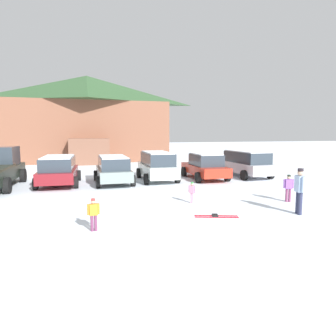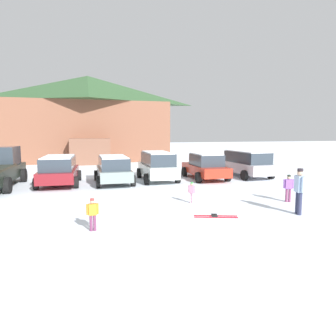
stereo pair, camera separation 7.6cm
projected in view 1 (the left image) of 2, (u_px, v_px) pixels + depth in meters
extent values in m
plane|color=white|center=(278.00, 255.00, 7.24)|extent=(160.00, 160.00, 0.00)
cube|color=brown|center=(88.00, 132.00, 31.87)|extent=(15.91, 7.60, 6.02)
pyramid|color=#2F522E|center=(87.00, 89.00, 31.35)|extent=(16.51, 8.20, 2.81)
cube|color=brown|center=(89.00, 152.00, 27.61)|extent=(3.61, 1.81, 2.40)
cube|color=maroon|center=(59.00, 174.00, 16.85)|extent=(2.02, 4.38, 0.59)
cube|color=#2D3842|center=(58.00, 163.00, 16.69)|extent=(1.76, 3.34, 0.67)
cube|color=white|center=(58.00, 157.00, 16.65)|extent=(1.64, 3.17, 0.06)
cylinder|color=black|center=(44.00, 176.00, 17.94)|extent=(0.24, 0.65, 0.64)
cylinder|color=black|center=(79.00, 175.00, 18.41)|extent=(0.24, 0.65, 0.64)
cylinder|color=black|center=(35.00, 184.00, 15.36)|extent=(0.24, 0.65, 0.64)
cylinder|color=black|center=(76.00, 182.00, 15.82)|extent=(0.24, 0.65, 0.64)
cube|color=gray|center=(113.00, 173.00, 17.33)|extent=(1.77, 4.16, 0.58)
cube|color=#2D3842|center=(113.00, 163.00, 17.17)|extent=(1.55, 3.16, 0.64)
cube|color=white|center=(113.00, 157.00, 17.13)|extent=(1.45, 3.00, 0.06)
cylinder|color=black|center=(96.00, 176.00, 18.33)|extent=(0.23, 0.64, 0.64)
cylinder|color=black|center=(126.00, 174.00, 18.84)|extent=(0.23, 0.64, 0.64)
cylinder|color=black|center=(98.00, 182.00, 15.88)|extent=(0.23, 0.64, 0.64)
cylinder|color=black|center=(133.00, 181.00, 16.39)|extent=(0.23, 0.64, 0.64)
cube|color=white|center=(157.00, 170.00, 18.42)|extent=(1.76, 4.29, 0.68)
cube|color=#2D3842|center=(157.00, 159.00, 18.25)|extent=(1.54, 3.26, 0.71)
cube|color=white|center=(157.00, 152.00, 18.21)|extent=(1.44, 3.10, 0.06)
cylinder|color=black|center=(139.00, 173.00, 19.49)|extent=(0.23, 0.64, 0.64)
cylinder|color=black|center=(166.00, 172.00, 19.96)|extent=(0.23, 0.64, 0.64)
cylinder|color=black|center=(146.00, 179.00, 16.95)|extent=(0.23, 0.64, 0.64)
cylinder|color=black|center=(177.00, 178.00, 17.42)|extent=(0.23, 0.64, 0.64)
cube|color=red|center=(204.00, 169.00, 19.07)|extent=(1.80, 4.37, 0.57)
cube|color=#2D3842|center=(206.00, 160.00, 18.79)|extent=(1.56, 2.28, 0.70)
cube|color=white|center=(206.00, 154.00, 18.75)|extent=(1.46, 2.17, 0.06)
cylinder|color=black|center=(184.00, 172.00, 20.16)|extent=(0.23, 0.64, 0.64)
cylinder|color=black|center=(210.00, 171.00, 20.64)|extent=(0.23, 0.64, 0.64)
cylinder|color=black|center=(198.00, 177.00, 17.57)|extent=(0.23, 0.64, 0.64)
cylinder|color=black|center=(227.00, 176.00, 18.05)|extent=(0.23, 0.64, 0.64)
cube|color=silver|center=(245.00, 167.00, 20.04)|extent=(1.91, 4.59, 0.65)
cube|color=#2D3842|center=(246.00, 157.00, 19.87)|extent=(1.67, 3.50, 0.71)
cube|color=white|center=(247.00, 151.00, 19.83)|extent=(1.55, 3.32, 0.06)
cylinder|color=black|center=(223.00, 170.00, 21.13)|extent=(0.24, 0.65, 0.64)
cylinder|color=black|center=(246.00, 169.00, 21.70)|extent=(0.24, 0.65, 0.64)
cylinder|color=black|center=(244.00, 175.00, 18.46)|extent=(0.24, 0.65, 0.64)
cylinder|color=black|center=(271.00, 174.00, 19.02)|extent=(0.24, 0.65, 0.64)
cylinder|color=black|center=(23.00, 175.00, 17.83)|extent=(0.28, 0.81, 0.80)
cylinder|color=black|center=(7.00, 186.00, 14.43)|extent=(0.28, 0.81, 0.80)
cylinder|color=#DDA9C5|center=(193.00, 198.00, 12.47)|extent=(0.08, 0.08, 0.44)
cylinder|color=#DDA9C5|center=(191.00, 198.00, 12.52)|extent=(0.08, 0.08, 0.44)
cube|color=pink|center=(192.00, 189.00, 12.45)|extent=(0.24, 0.25, 0.31)
cylinder|color=pink|center=(195.00, 189.00, 12.38)|extent=(0.06, 0.06, 0.29)
cylinder|color=pink|center=(189.00, 189.00, 12.53)|extent=(0.06, 0.06, 0.29)
sphere|color=tan|center=(192.00, 184.00, 12.43)|extent=(0.11, 0.11, 0.11)
cylinder|color=green|center=(192.00, 183.00, 12.42)|extent=(0.11, 0.11, 0.05)
cylinder|color=#78375B|center=(290.00, 195.00, 12.75)|extent=(0.10, 0.10, 0.57)
cylinder|color=#78375B|center=(287.00, 195.00, 12.76)|extent=(0.10, 0.10, 0.57)
cube|color=#8953AC|center=(289.00, 184.00, 12.69)|extent=(0.32, 0.26, 0.40)
cylinder|color=#8953AC|center=(293.00, 184.00, 12.68)|extent=(0.08, 0.08, 0.38)
cylinder|color=#8953AC|center=(284.00, 184.00, 12.71)|extent=(0.08, 0.08, 0.38)
sphere|color=tan|center=(289.00, 177.00, 12.66)|extent=(0.15, 0.15, 0.15)
cylinder|color=#222C21|center=(289.00, 176.00, 12.65)|extent=(0.14, 0.14, 0.07)
cylinder|color=#703558|center=(96.00, 223.00, 8.99)|extent=(0.09, 0.09, 0.49)
cylinder|color=#703558|center=(92.00, 223.00, 8.95)|extent=(0.09, 0.09, 0.49)
cube|color=orange|center=(93.00, 210.00, 8.92)|extent=(0.25, 0.16, 0.34)
cylinder|color=orange|center=(99.00, 209.00, 8.97)|extent=(0.07, 0.07, 0.33)
cylinder|color=orange|center=(88.00, 210.00, 8.87)|extent=(0.07, 0.07, 0.33)
sphere|color=tan|center=(93.00, 202.00, 8.90)|extent=(0.12, 0.12, 0.12)
cylinder|color=#B73834|center=(93.00, 200.00, 8.89)|extent=(0.12, 0.12, 0.06)
cylinder|color=#2C304C|center=(300.00, 204.00, 10.72)|extent=(0.15, 0.15, 0.82)
cylinder|color=#2C304C|center=(298.00, 202.00, 10.90)|extent=(0.15, 0.15, 0.82)
cube|color=#9AB4D8|center=(300.00, 184.00, 10.73)|extent=(0.33, 0.45, 0.58)
cylinder|color=#9AB4D8|center=(303.00, 185.00, 10.48)|extent=(0.11, 0.11, 0.55)
cylinder|color=#9AB4D8|center=(297.00, 182.00, 10.98)|extent=(0.11, 0.11, 0.55)
sphere|color=tan|center=(300.00, 173.00, 10.68)|extent=(0.21, 0.21, 0.21)
cylinder|color=#282128|center=(301.00, 170.00, 10.67)|extent=(0.20, 0.20, 0.10)
cube|color=red|center=(216.00, 216.00, 10.60)|extent=(1.47, 0.56, 0.02)
cube|color=black|center=(215.00, 215.00, 10.60)|extent=(0.22, 0.14, 0.06)
cube|color=red|center=(217.00, 217.00, 10.40)|extent=(1.47, 0.56, 0.02)
cube|color=black|center=(215.00, 216.00, 10.40)|extent=(0.22, 0.14, 0.06)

